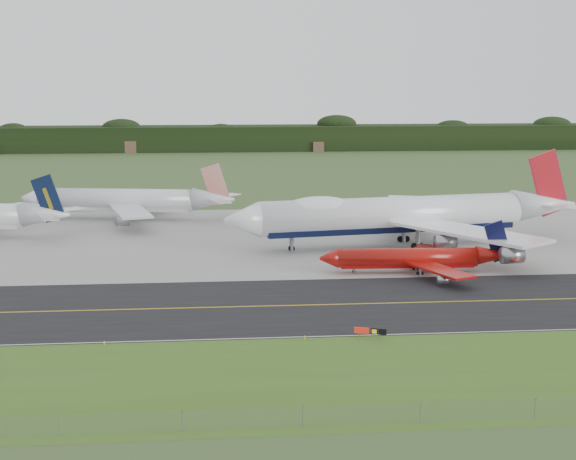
{
  "coord_description": "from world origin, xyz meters",
  "views": [
    {
      "loc": [
        -14.06,
        -123.1,
        34.37
      ],
      "look_at": [
        -1.44,
        22.0,
        7.01
      ],
      "focal_mm": 50.0,
      "sensor_mm": 36.0,
      "label": 1
    }
  ],
  "objects_px": {
    "jet_ba_747": "(404,214)",
    "jet_red_737": "(418,258)",
    "jet_star_tail": "(128,201)",
    "taxiway_sign": "(370,331)"
  },
  "relations": [
    {
      "from": "jet_ba_747",
      "to": "taxiway_sign",
      "type": "bearing_deg",
      "value": -107.03
    },
    {
      "from": "jet_ba_747",
      "to": "jet_star_tail",
      "type": "relative_size",
      "value": 1.44
    },
    {
      "from": "jet_star_tail",
      "to": "jet_red_737",
      "type": "bearing_deg",
      "value": -46.37
    },
    {
      "from": "jet_ba_747",
      "to": "taxiway_sign",
      "type": "height_order",
      "value": "jet_ba_747"
    },
    {
      "from": "jet_ba_747",
      "to": "taxiway_sign",
      "type": "distance_m",
      "value": 63.0
    },
    {
      "from": "jet_ba_747",
      "to": "jet_star_tail",
      "type": "bearing_deg",
      "value": 148.38
    },
    {
      "from": "jet_ba_747",
      "to": "jet_star_tail",
      "type": "xyz_separation_m",
      "value": [
        -61.11,
        37.63,
        -1.92
      ]
    },
    {
      "from": "jet_ba_747",
      "to": "taxiway_sign",
      "type": "relative_size",
      "value": 18.6
    },
    {
      "from": "jet_red_737",
      "to": "jet_star_tail",
      "type": "distance_m",
      "value": 84.59
    },
    {
      "from": "jet_ba_747",
      "to": "jet_red_737",
      "type": "height_order",
      "value": "jet_ba_747"
    }
  ]
}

